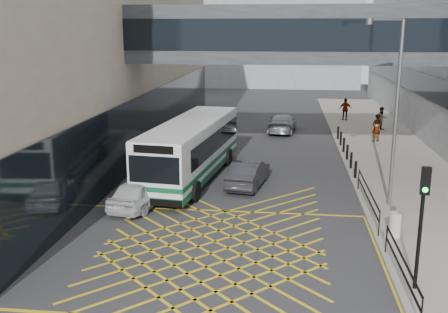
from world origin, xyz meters
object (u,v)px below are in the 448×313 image
(bus, at_px, (192,148))
(car_silver, at_px, (282,123))
(car_dark, at_px, (248,173))
(pedestrian_a, at_px, (376,128))
(car_white, at_px, (140,192))
(pedestrian_b, at_px, (382,119))
(traffic_light, at_px, (422,211))
(street_lamp, at_px, (393,102))
(litter_bin, at_px, (396,225))
(pedestrian_c, at_px, (345,109))

(bus, height_order, car_silver, bus)
(car_dark, height_order, pedestrian_a, pedestrian_a)
(car_white, xyz_separation_m, pedestrian_b, (13.74, 19.30, 0.34))
(traffic_light, relative_size, pedestrian_b, 2.20)
(car_silver, bearing_deg, bus, 76.61)
(bus, xyz_separation_m, car_dark, (3.08, -1.11, -0.98))
(car_dark, relative_size, street_lamp, 0.54)
(bus, bearing_deg, pedestrian_b, 56.38)
(car_dark, xyz_separation_m, litter_bin, (6.06, -6.28, -0.06))
(car_white, height_order, pedestrian_b, pedestrian_b)
(car_white, xyz_separation_m, car_dark, (4.57, 3.73, -0.02))
(street_lamp, relative_size, pedestrian_c, 4.35)
(car_silver, distance_m, pedestrian_c, 7.37)
(car_silver, height_order, pedestrian_a, pedestrian_a)
(car_white, bearing_deg, car_dark, -129.76)
(bus, relative_size, litter_bin, 12.38)
(traffic_light, bearing_deg, pedestrian_b, 90.67)
(car_white, distance_m, traffic_light, 12.59)
(bus, distance_m, car_white, 5.16)
(bus, bearing_deg, car_silver, 77.67)
(street_lamp, xyz_separation_m, pedestrian_a, (1.72, 13.81, -3.65))
(street_lamp, xyz_separation_m, pedestrian_b, (2.83, 18.22, -3.72))
(car_silver, distance_m, pedestrian_a, 7.36)
(traffic_light, xyz_separation_m, street_lamp, (0.52, 7.89, 2.09))
(bus, xyz_separation_m, pedestrian_b, (12.25, 14.46, -0.62))
(litter_bin, bearing_deg, car_white, 166.53)
(car_white, height_order, street_lamp, street_lamp)
(bus, distance_m, litter_bin, 11.80)
(car_white, bearing_deg, pedestrian_a, -119.33)
(car_dark, bearing_deg, pedestrian_b, -111.07)
(car_white, relative_size, litter_bin, 4.81)
(litter_bin, bearing_deg, car_silver, 102.24)
(car_dark, distance_m, traffic_light, 12.22)
(traffic_light, bearing_deg, bus, 135.33)
(car_white, relative_size, pedestrian_c, 2.36)
(litter_bin, bearing_deg, pedestrian_c, 88.28)
(traffic_light, bearing_deg, car_dark, 126.87)
(bus, xyz_separation_m, traffic_light, (8.90, -11.66, 1.01))
(car_silver, xyz_separation_m, pedestrian_a, (6.52, -3.40, 0.38))
(car_dark, bearing_deg, litter_bin, 143.43)
(pedestrian_a, bearing_deg, car_silver, -57.58)
(bus, xyz_separation_m, street_lamp, (9.42, -3.77, 3.10))
(street_lamp, relative_size, pedestrian_b, 4.60)
(car_silver, distance_m, pedestrian_b, 7.70)
(pedestrian_c, bearing_deg, street_lamp, 88.86)
(street_lamp, bearing_deg, traffic_light, -118.18)
(car_white, xyz_separation_m, street_lamp, (10.91, 1.08, 4.06))
(car_silver, distance_m, street_lamp, 18.31)
(bus, xyz_separation_m, pedestrian_a, (11.14, 10.04, -0.55))
(bus, height_order, street_lamp, street_lamp)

